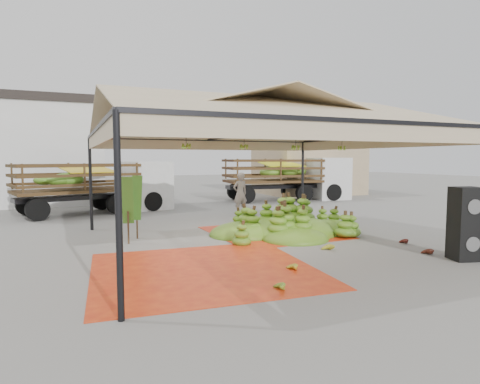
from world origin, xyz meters
name	(u,v)px	position (x,y,z in m)	size (l,w,h in m)	color
ground	(255,244)	(0.00, 0.00, 0.00)	(90.00, 90.00, 0.00)	slate
canopy_tent	(255,122)	(0.00, 0.00, 3.30)	(8.10, 8.10, 4.00)	black
building_tan	(308,162)	(10.00, 13.00, 2.07)	(6.30, 5.30, 4.10)	tan
tarp_left	(204,270)	(-2.08, -1.94, 0.01)	(4.52, 4.30, 0.01)	#DB4914
tarp_right	(273,232)	(1.22, 1.27, 0.01)	(3.66, 3.85, 0.01)	red
banana_heap	(291,216)	(1.67, 0.93, 0.54)	(5.04, 4.14, 1.08)	#4A7E1A
hand_yellow_a	(290,266)	(-0.47, -2.70, 0.10)	(0.43, 0.35, 0.20)	gold
hand_yellow_b	(328,247)	(1.33, -1.50, 0.10)	(0.45, 0.37, 0.21)	gold
hand_red_a	(402,240)	(3.70, -1.61, 0.09)	(0.42, 0.34, 0.19)	#5B1A14
hand_red_b	(426,251)	(3.27, -2.80, 0.10)	(0.45, 0.37, 0.20)	#501E12
hand_green	(276,285)	(-1.32, -3.70, 0.10)	(0.42, 0.34, 0.19)	#517A19
hanging_bunches	(271,147)	(0.20, -0.53, 2.62)	(4.74, 0.24, 0.20)	#4B7217
speaker_stack	(466,224)	(3.70, -3.48, 0.84)	(0.73, 0.68, 1.68)	black
banana_leaves	(135,241)	(-2.98, 1.58, 0.00)	(0.96, 1.36, 3.70)	#2C7820
vendor	(240,194)	(1.88, 5.42, 0.88)	(0.64, 0.42, 1.75)	gray
truck_left	(102,181)	(-3.33, 8.44, 1.35)	(6.73, 3.78, 2.19)	#4F331A
truck_right	(292,174)	(6.90, 9.78, 1.46)	(7.13, 3.11, 2.37)	#513B1B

